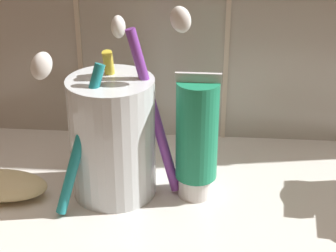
{
  "coord_description": "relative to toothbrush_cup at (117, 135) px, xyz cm",
  "views": [
    {
      "loc": [
        -0.37,
        -41.16,
        31.1
      ],
      "look_at": [
        -3.82,
        1.13,
        9.83
      ],
      "focal_mm": 60.0,
      "sensor_mm": 36.0,
      "label": 1
    }
  ],
  "objects": [
    {
      "name": "sink_counter",
      "position": [
        8.54,
        -2.83,
        -6.86
      ],
      "size": [
        61.92,
        30.1,
        2.0
      ],
      "primitive_type": "cube",
      "color": "silver",
      "rests_on": "ground"
    },
    {
      "name": "toothbrush_cup",
      "position": [
        0.0,
        0.0,
        0.0
      ],
      "size": [
        12.82,
        11.96,
        17.86
      ],
      "color": "silver",
      "rests_on": "sink_counter"
    },
    {
      "name": "toothpaste_tube",
      "position": [
        7.51,
        -0.01,
        0.05
      ],
      "size": [
        3.95,
        3.76,
        12.05
      ],
      "color": "white",
      "rests_on": "sink_counter"
    },
    {
      "name": "soap_bar",
      "position": [
        -10.35,
        -1.92,
        -4.64
      ],
      "size": [
        8.81,
        4.19,
        2.45
      ],
      "primitive_type": "ellipsoid",
      "color": "beige",
      "rests_on": "sink_counter"
    }
  ]
}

